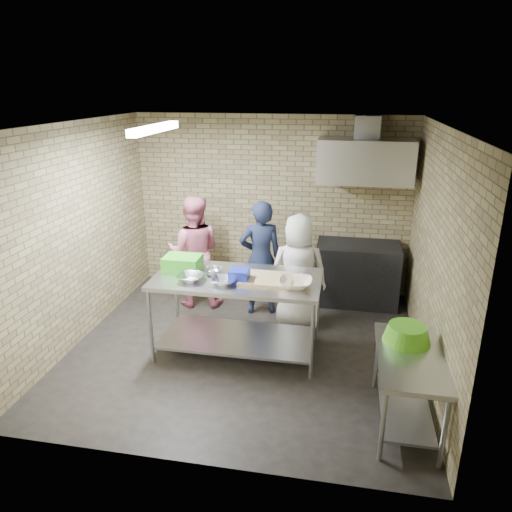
{
  "coord_description": "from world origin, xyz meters",
  "views": [
    {
      "loc": [
        1.12,
        -5.18,
        3.1
      ],
      "look_at": [
        0.1,
        0.2,
        1.15
      ],
      "focal_mm": 33.92,
      "sensor_mm": 36.0,
      "label": 1
    }
  ],
  "objects_px": {
    "green_basin": "(407,333)",
    "man_navy": "(261,258)",
    "prep_table": "(238,315)",
    "woman_white": "(298,271)",
    "bottle_green": "(397,166)",
    "side_counter": "(407,389)",
    "blue_tub": "(239,275)",
    "stove": "(357,273)",
    "bottle_red": "(368,164)",
    "green_crate": "(183,263)",
    "woman_pink": "(194,252)"
  },
  "relations": [
    {
      "from": "green_crate",
      "to": "side_counter",
      "type": "bearing_deg",
      "value": -23.65
    },
    {
      "from": "stove",
      "to": "bottle_green",
      "type": "bearing_deg",
      "value": 28.07
    },
    {
      "from": "prep_table",
      "to": "woman_white",
      "type": "bearing_deg",
      "value": 53.09
    },
    {
      "from": "man_navy",
      "to": "woman_pink",
      "type": "bearing_deg",
      "value": -22.86
    },
    {
      "from": "prep_table",
      "to": "man_navy",
      "type": "height_order",
      "value": "man_navy"
    },
    {
      "from": "bottle_red",
      "to": "woman_pink",
      "type": "distance_m",
      "value": 2.78
    },
    {
      "from": "bottle_green",
      "to": "woman_white",
      "type": "distance_m",
      "value": 2.09
    },
    {
      "from": "side_counter",
      "to": "stove",
      "type": "xyz_separation_m",
      "value": [
        -0.45,
        2.75,
        0.08
      ]
    },
    {
      "from": "green_basin",
      "to": "bottle_green",
      "type": "distance_m",
      "value": 2.98
    },
    {
      "from": "woman_white",
      "to": "green_crate",
      "type": "bearing_deg",
      "value": 23.25
    },
    {
      "from": "blue_tub",
      "to": "bottle_red",
      "type": "bearing_deg",
      "value": 55.74
    },
    {
      "from": "bottle_red",
      "to": "prep_table",
      "type": "bearing_deg",
      "value": -126.53
    },
    {
      "from": "man_navy",
      "to": "woman_white",
      "type": "height_order",
      "value": "man_navy"
    },
    {
      "from": "blue_tub",
      "to": "man_navy",
      "type": "relative_size",
      "value": 0.13
    },
    {
      "from": "bottle_green",
      "to": "woman_white",
      "type": "xyz_separation_m",
      "value": [
        -1.24,
        -1.14,
        -1.24
      ]
    },
    {
      "from": "side_counter",
      "to": "stove",
      "type": "bearing_deg",
      "value": 99.29
    },
    {
      "from": "blue_tub",
      "to": "green_crate",
      "type": "bearing_deg",
      "value": 163.65
    },
    {
      "from": "side_counter",
      "to": "blue_tub",
      "type": "xyz_separation_m",
      "value": [
        -1.82,
        0.91,
        0.67
      ]
    },
    {
      "from": "stove",
      "to": "bottle_red",
      "type": "xyz_separation_m",
      "value": [
        0.05,
        0.24,
        1.58
      ]
    },
    {
      "from": "blue_tub",
      "to": "man_navy",
      "type": "bearing_deg",
      "value": 88.75
    },
    {
      "from": "green_crate",
      "to": "woman_pink",
      "type": "relative_size",
      "value": 0.27
    },
    {
      "from": "woman_white",
      "to": "green_basin",
      "type": "bearing_deg",
      "value": 122.06
    },
    {
      "from": "green_basin",
      "to": "woman_pink",
      "type": "height_order",
      "value": "woman_pink"
    },
    {
      "from": "man_navy",
      "to": "stove",
      "type": "bearing_deg",
      "value": -173.3
    },
    {
      "from": "prep_table",
      "to": "man_navy",
      "type": "xyz_separation_m",
      "value": [
        0.08,
        1.13,
        0.33
      ]
    },
    {
      "from": "green_basin",
      "to": "man_navy",
      "type": "distance_m",
      "value": 2.59
    },
    {
      "from": "bottle_red",
      "to": "green_basin",
      "type": "bearing_deg",
      "value": -82.1
    },
    {
      "from": "side_counter",
      "to": "green_crate",
      "type": "height_order",
      "value": "green_crate"
    },
    {
      "from": "prep_table",
      "to": "side_counter",
      "type": "xyz_separation_m",
      "value": [
        1.87,
        -1.01,
        -0.11
      ]
    },
    {
      "from": "green_crate",
      "to": "green_basin",
      "type": "xyz_separation_m",
      "value": [
        2.55,
        -0.88,
        -0.23
      ]
    },
    {
      "from": "green_crate",
      "to": "woman_white",
      "type": "distance_m",
      "value": 1.54
    },
    {
      "from": "woman_white",
      "to": "man_navy",
      "type": "bearing_deg",
      "value": -32.77
    },
    {
      "from": "woman_white",
      "to": "blue_tub",
      "type": "bearing_deg",
      "value": 53.04
    },
    {
      "from": "stove",
      "to": "woman_white",
      "type": "height_order",
      "value": "woman_white"
    },
    {
      "from": "green_basin",
      "to": "bottle_green",
      "type": "height_order",
      "value": "bottle_green"
    },
    {
      "from": "green_basin",
      "to": "bottle_red",
      "type": "height_order",
      "value": "bottle_red"
    },
    {
      "from": "stove",
      "to": "bottle_red",
      "type": "height_order",
      "value": "bottle_red"
    },
    {
      "from": "woman_pink",
      "to": "bottle_green",
      "type": "bearing_deg",
      "value": -174.16
    },
    {
      "from": "woman_pink",
      "to": "green_basin",
      "type": "bearing_deg",
      "value": 134.99
    },
    {
      "from": "bottle_red",
      "to": "woman_pink",
      "type": "bearing_deg",
      "value": -162.28
    },
    {
      "from": "green_basin",
      "to": "woman_pink",
      "type": "xyz_separation_m",
      "value": [
        -2.77,
        1.98,
        -0.02
      ]
    },
    {
      "from": "stove",
      "to": "bottle_green",
      "type": "distance_m",
      "value": 1.65
    },
    {
      "from": "bottle_red",
      "to": "bottle_green",
      "type": "xyz_separation_m",
      "value": [
        0.4,
        0.0,
        -0.01
      ]
    },
    {
      "from": "side_counter",
      "to": "stove",
      "type": "height_order",
      "value": "stove"
    },
    {
      "from": "green_basin",
      "to": "bottle_green",
      "type": "xyz_separation_m",
      "value": [
        0.02,
        2.74,
        1.18
      ]
    },
    {
      "from": "blue_tub",
      "to": "woman_white",
      "type": "distance_m",
      "value": 1.14
    },
    {
      "from": "bottle_green",
      "to": "green_basin",
      "type": "bearing_deg",
      "value": -90.42
    },
    {
      "from": "stove",
      "to": "green_crate",
      "type": "bearing_deg",
      "value": -142.54
    },
    {
      "from": "blue_tub",
      "to": "green_basin",
      "type": "relative_size",
      "value": 0.47
    },
    {
      "from": "bottle_red",
      "to": "woman_pink",
      "type": "height_order",
      "value": "bottle_red"
    }
  ]
}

